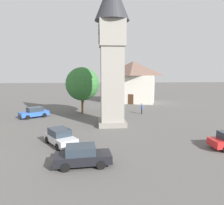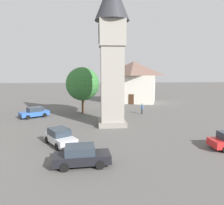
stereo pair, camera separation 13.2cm
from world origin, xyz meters
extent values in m
plane|color=#565451|center=(0.00, 0.00, 0.00)|extent=(200.00, 200.00, 0.00)
cube|color=gray|center=(0.00, 0.00, 0.30)|extent=(3.45, 3.45, 0.60)
cube|color=gray|center=(0.00, 0.00, 5.18)|extent=(2.76, 2.76, 9.16)
cube|color=gray|center=(0.00, 0.00, 11.28)|extent=(3.09, 3.09, 3.04)
cylinder|color=white|center=(0.00, 1.58, 11.28)|extent=(2.32, 0.04, 2.32)
torus|color=black|center=(0.00, 1.59, 11.28)|extent=(2.38, 0.06, 2.38)
cube|color=black|center=(0.00, 1.62, 11.53)|extent=(0.05, 0.02, 0.65)
cube|color=black|center=(0.35, 1.62, 11.28)|extent=(0.88, 0.02, 0.04)
cylinder|color=white|center=(0.00, -1.58, 11.28)|extent=(2.32, 0.04, 2.32)
torus|color=black|center=(0.00, -1.59, 11.28)|extent=(2.38, 0.06, 2.38)
cube|color=silver|center=(-7.01, 5.46, 0.59)|extent=(4.38, 3.61, 0.64)
cube|color=#28333D|center=(-6.88, 5.54, 1.21)|extent=(2.61, 2.43, 0.64)
cylinder|color=black|center=(-7.63, 4.13, 0.32)|extent=(0.66, 0.53, 0.64)
cylinder|color=black|center=(-8.48, 5.49, 0.32)|extent=(0.66, 0.53, 0.64)
cylinder|color=black|center=(-5.55, 5.43, 0.32)|extent=(0.66, 0.53, 0.64)
cylinder|color=black|center=(-6.39, 6.79, 0.32)|extent=(0.66, 0.53, 0.64)
cube|color=black|center=(-8.73, 4.39, 0.37)|extent=(0.98, 1.48, 0.16)
cylinder|color=black|center=(-8.64, -8.77, 0.32)|extent=(0.24, 0.65, 0.64)
cube|color=black|center=(-11.76, 3.15, 0.59)|extent=(2.03, 4.23, 0.64)
cube|color=#28333D|center=(-11.77, 3.30, 1.21)|extent=(1.73, 2.22, 0.64)
cylinder|color=black|center=(-10.86, 1.99, 0.32)|extent=(0.27, 0.66, 0.64)
cylinder|color=black|center=(-12.46, 1.86, 0.32)|extent=(0.27, 0.66, 0.64)
cylinder|color=black|center=(-11.06, 4.44, 0.32)|extent=(0.27, 0.66, 0.64)
cylinder|color=black|center=(-12.66, 4.31, 0.32)|extent=(0.27, 0.66, 0.64)
cube|color=black|center=(-11.59, 1.13, 0.37)|extent=(1.67, 0.26, 0.16)
cube|color=#2D5BB7|center=(5.52, 11.16, 0.59)|extent=(3.72, 4.34, 0.64)
cube|color=#28333D|center=(5.60, 11.03, 1.21)|extent=(2.48, 2.61, 0.64)
cylinder|color=black|center=(4.16, 11.72, 0.32)|extent=(0.54, 0.65, 0.64)
cylinder|color=black|center=(5.48, 12.62, 0.32)|extent=(0.54, 0.65, 0.64)
cylinder|color=black|center=(5.55, 9.69, 0.32)|extent=(0.54, 0.65, 0.64)
cylinder|color=black|center=(6.87, 10.60, 0.32)|extent=(0.54, 0.65, 0.64)
cube|color=black|center=(4.37, 12.82, 0.37)|extent=(1.44, 1.04, 0.16)
cylinder|color=black|center=(6.90, -5.40, 0.41)|extent=(0.13, 0.13, 0.82)
cylinder|color=black|center=(6.72, -5.40, 0.41)|extent=(0.13, 0.13, 0.82)
cube|color=#386BB7|center=(6.81, -5.40, 1.12)|extent=(0.37, 0.23, 0.60)
cylinder|color=#386BB7|center=(7.04, -5.39, 1.07)|extent=(0.09, 0.09, 0.60)
cylinder|color=#386BB7|center=(6.57, -5.41, 1.07)|extent=(0.09, 0.09, 0.60)
sphere|color=tan|center=(6.81, -5.40, 1.57)|extent=(0.22, 0.22, 0.22)
sphere|color=black|center=(6.81, -5.39, 1.59)|extent=(0.20, 0.20, 0.20)
cylinder|color=brown|center=(8.24, 4.09, 1.45)|extent=(0.44, 0.44, 2.90)
sphere|color=#337033|center=(8.24, 4.09, 4.78)|extent=(5.37, 5.37, 5.37)
cube|color=silver|center=(20.14, -6.36, 2.96)|extent=(9.14, 10.74, 5.91)
pyramid|color=brown|center=(20.14, -6.36, 7.42)|extent=(9.59, 11.28, 3.01)
cube|color=#422819|center=(16.93, -5.35, 1.05)|extent=(0.41, 1.07, 2.10)
camera|label=1|loc=(-26.86, 2.32, 6.88)|focal=34.67mm
camera|label=2|loc=(-26.87, 2.19, 6.88)|focal=34.67mm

